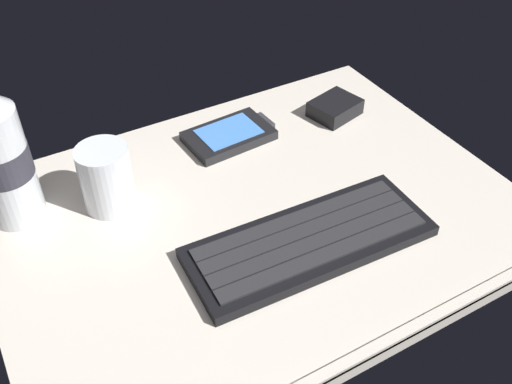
{
  "coord_description": "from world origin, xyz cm",
  "views": [
    {
      "loc": [
        -26.68,
        -46.9,
        49.83
      ],
      "look_at": [
        0.0,
        0.0,
        3.0
      ],
      "focal_mm": 41.28,
      "sensor_mm": 36.0,
      "label": 1
    }
  ],
  "objects": [
    {
      "name": "handheld_device",
      "position": [
        4.19,
        14.97,
        0.73
      ],
      "size": [
        13.16,
        8.41,
        1.5
      ],
      "color": "black",
      "rests_on": "ground_plane"
    },
    {
      "name": "keyboard",
      "position": [
        2.39,
        -8.45,
        0.81
      ],
      "size": [
        29.42,
        12.17,
        1.7
      ],
      "color": "black",
      "rests_on": "ground_plane"
    },
    {
      "name": "ground_plane",
      "position": [
        0.0,
        -0.23,
        -0.99
      ],
      "size": [
        64.0,
        48.0,
        2.8
      ],
      "color": "beige"
    },
    {
      "name": "juice_cup",
      "position": [
        -15.29,
        10.02,
        3.91
      ],
      "size": [
        6.4,
        6.4,
        8.5
      ],
      "color": "silver",
      "rests_on": "ground_plane"
    },
    {
      "name": "charger_block",
      "position": [
        21.02,
        12.78,
        1.2
      ],
      "size": [
        8.16,
        7.14,
        2.4
      ],
      "primitive_type": "cube",
      "rotation": [
        0.0,
        0.0,
        0.25
      ],
      "color": "black",
      "rests_on": "ground_plane"
    }
  ]
}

